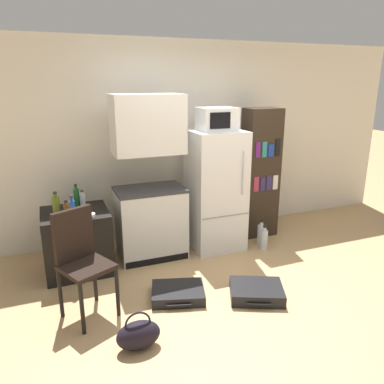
% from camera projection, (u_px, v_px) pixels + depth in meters
% --- Properties ---
extents(ground_plane, '(24.00, 24.00, 0.00)m').
position_uv_depth(ground_plane, '(252.00, 299.00, 3.73)').
color(ground_plane, tan).
extents(wall_back, '(6.40, 0.10, 2.61)m').
position_uv_depth(wall_back, '(196.00, 140.00, 5.21)').
color(wall_back, silver).
rests_on(wall_back, ground_plane).
extents(side_table, '(0.72, 0.66, 0.71)m').
position_uv_depth(side_table, '(77.00, 241.00, 4.22)').
color(side_table, black).
rests_on(side_table, ground_plane).
extents(kitchen_hutch, '(0.82, 0.54, 1.95)m').
position_uv_depth(kitchen_hutch, '(150.00, 185.00, 4.43)').
color(kitchen_hutch, silver).
rests_on(kitchen_hutch, ground_plane).
extents(refrigerator, '(0.65, 0.63, 1.51)m').
position_uv_depth(refrigerator, '(216.00, 190.00, 4.74)').
color(refrigerator, white).
rests_on(refrigerator, ground_plane).
extents(microwave, '(0.45, 0.35, 0.27)m').
position_uv_depth(microwave, '(217.00, 119.00, 4.48)').
color(microwave, silver).
rests_on(microwave, refrigerator).
extents(bookshelf, '(0.47, 0.31, 1.75)m').
position_uv_depth(bookshelf, '(260.00, 174.00, 5.09)').
color(bookshelf, '#2D2319').
rests_on(bookshelf, ground_plane).
extents(bottle_clear_short, '(0.06, 0.06, 0.19)m').
position_uv_depth(bottle_clear_short, '(83.00, 199.00, 4.29)').
color(bottle_clear_short, silver).
rests_on(bottle_clear_short, side_table).
extents(bottle_green_tall, '(0.06, 0.06, 0.25)m').
position_uv_depth(bottle_green_tall, '(77.00, 196.00, 4.30)').
color(bottle_green_tall, '#1E6028').
rests_on(bottle_green_tall, side_table).
extents(bottle_blue_soda, '(0.06, 0.06, 0.25)m').
position_uv_depth(bottle_blue_soda, '(72.00, 209.00, 3.87)').
color(bottle_blue_soda, '#1E47A3').
rests_on(bottle_blue_soda, side_table).
extents(bottle_olive_oil, '(0.08, 0.08, 0.27)m').
position_uv_depth(bottle_olive_oil, '(56.00, 206.00, 3.94)').
color(bottle_olive_oil, '#566619').
rests_on(bottle_olive_oil, side_table).
extents(bottle_amber_beer, '(0.07, 0.07, 0.16)m').
position_uv_depth(bottle_amber_beer, '(67.00, 209.00, 3.99)').
color(bottle_amber_beer, brown).
rests_on(bottle_amber_beer, side_table).
extents(bowl, '(0.12, 0.12, 0.03)m').
position_uv_depth(bowl, '(90.00, 215.00, 3.96)').
color(bowl, silver).
rests_on(bowl, side_table).
extents(chair, '(0.53, 0.53, 1.00)m').
position_uv_depth(chair, '(80.00, 254.00, 3.36)').
color(chair, black).
rests_on(chair, ground_plane).
extents(suitcase_large_flat, '(0.61, 0.53, 0.11)m').
position_uv_depth(suitcase_large_flat, '(178.00, 293.00, 3.74)').
color(suitcase_large_flat, black).
rests_on(suitcase_large_flat, ground_plane).
extents(suitcase_small_flat, '(0.64, 0.59, 0.12)m').
position_uv_depth(suitcase_small_flat, '(256.00, 292.00, 3.75)').
color(suitcase_small_flat, black).
rests_on(suitcase_small_flat, ground_plane).
extents(handbag, '(0.36, 0.20, 0.33)m').
position_uv_depth(handbag, '(138.00, 335.00, 3.01)').
color(handbag, black).
rests_on(handbag, ground_plane).
extents(water_bottle_front, '(0.09, 0.09, 0.33)m').
position_uv_depth(water_bottle_front, '(264.00, 239.00, 4.80)').
color(water_bottle_front, silver).
rests_on(water_bottle_front, ground_plane).
extents(water_bottle_middle, '(0.10, 0.10, 0.34)m').
position_uv_depth(water_bottle_middle, '(261.00, 234.00, 4.95)').
color(water_bottle_middle, silver).
rests_on(water_bottle_middle, ground_plane).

